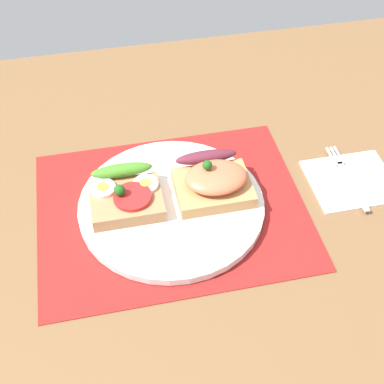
{
  "coord_description": "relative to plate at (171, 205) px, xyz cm",
  "views": [
    {
      "loc": [
        -7.56,
        -50.26,
        57.22
      ],
      "look_at": [
        3.0,
        0.0,
        2.99
      ],
      "focal_mm": 49.68,
      "sensor_mm": 36.0,
      "label": 1
    }
  ],
  "objects": [
    {
      "name": "ground_plane",
      "position": [
        0.0,
        0.0,
        -2.5
      ],
      "size": [
        120.0,
        90.0,
        3.2
      ],
      "primitive_type": "cube",
      "color": "brown"
    },
    {
      "name": "placemat",
      "position": [
        0.0,
        0.0,
        -0.75
      ],
      "size": [
        38.06,
        30.27,
        0.3
      ],
      "primitive_type": "cube",
      "color": "maroon",
      "rests_on": "ground_plane"
    },
    {
      "name": "plate",
      "position": [
        0.0,
        0.0,
        0.0
      ],
      "size": [
        26.47,
        26.47,
        1.19
      ],
      "primitive_type": "cylinder",
      "color": "white",
      "rests_on": "placemat"
    },
    {
      "name": "sandwich_egg_tomato",
      "position": [
        -6.17,
        1.22,
        2.14
      ],
      "size": [
        9.98,
        9.39,
        4.27
      ],
      "color": "#B57B4E",
      "rests_on": "plate"
    },
    {
      "name": "sandwich_salmon",
      "position": [
        6.35,
        1.06,
        2.68
      ],
      "size": [
        10.78,
        9.94,
        5.8
      ],
      "color": "tan",
      "rests_on": "plate"
    },
    {
      "name": "napkin",
      "position": [
        27.67,
        0.42,
        -0.6
      ],
      "size": [
        12.71,
        11.09,
        0.6
      ],
      "primitive_type": "cube",
      "color": "white",
      "rests_on": "ground_plane"
    },
    {
      "name": "fork",
      "position": [
        27.03,
        0.67,
        -0.14
      ],
      "size": [
        1.62,
        13.9,
        0.32
      ],
      "color": "#B7B7BC",
      "rests_on": "napkin"
    }
  ]
}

